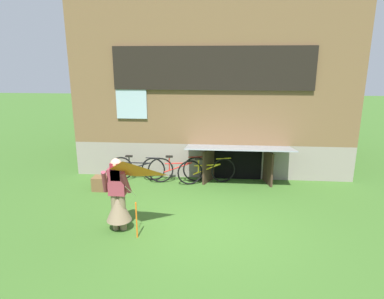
{
  "coord_description": "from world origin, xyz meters",
  "views": [
    {
      "loc": [
        0.25,
        -6.43,
        3.39
      ],
      "look_at": [
        -0.41,
        1.06,
        1.39
      ],
      "focal_mm": 30.68,
      "sensor_mm": 36.0,
      "label": 1
    }
  ],
  "objects_px": {
    "bicycle_yellow": "(207,171)",
    "bicycle_red": "(178,169)",
    "kite": "(124,184)",
    "bicycle_black": "(137,168)",
    "person": "(118,201)",
    "wooden_crate": "(101,183)"
  },
  "relations": [
    {
      "from": "bicycle_yellow",
      "to": "bicycle_red",
      "type": "height_order",
      "value": "bicycle_red"
    },
    {
      "from": "kite",
      "to": "bicycle_red",
      "type": "height_order",
      "value": "kite"
    },
    {
      "from": "bicycle_yellow",
      "to": "kite",
      "type": "bearing_deg",
      "value": -127.88
    },
    {
      "from": "bicycle_black",
      "to": "person",
      "type": "bearing_deg",
      "value": -83.08
    },
    {
      "from": "person",
      "to": "wooden_crate",
      "type": "distance_m",
      "value": 2.46
    },
    {
      "from": "bicycle_yellow",
      "to": "wooden_crate",
      "type": "relative_size",
      "value": 3.78
    },
    {
      "from": "person",
      "to": "wooden_crate",
      "type": "relative_size",
      "value": 3.54
    },
    {
      "from": "kite",
      "to": "bicycle_yellow",
      "type": "height_order",
      "value": "kite"
    },
    {
      "from": "kite",
      "to": "bicycle_yellow",
      "type": "distance_m",
      "value": 3.83
    },
    {
      "from": "wooden_crate",
      "to": "bicycle_red",
      "type": "bearing_deg",
      "value": 21.75
    },
    {
      "from": "bicycle_black",
      "to": "wooden_crate",
      "type": "xyz_separation_m",
      "value": [
        -0.8,
        -0.86,
        -0.18
      ]
    },
    {
      "from": "wooden_crate",
      "to": "bicycle_yellow",
      "type": "bearing_deg",
      "value": 14.8
    },
    {
      "from": "bicycle_red",
      "to": "person",
      "type": "bearing_deg",
      "value": -116.96
    },
    {
      "from": "wooden_crate",
      "to": "kite",
      "type": "bearing_deg",
      "value": -61.27
    },
    {
      "from": "kite",
      "to": "bicycle_red",
      "type": "relative_size",
      "value": 0.87
    },
    {
      "from": "wooden_crate",
      "to": "person",
      "type": "bearing_deg",
      "value": -61.37
    },
    {
      "from": "kite",
      "to": "bicycle_black",
      "type": "height_order",
      "value": "kite"
    },
    {
      "from": "bicycle_yellow",
      "to": "bicycle_red",
      "type": "bearing_deg",
      "value": 160.03
    },
    {
      "from": "person",
      "to": "bicycle_black",
      "type": "bearing_deg",
      "value": 120.41
    },
    {
      "from": "bicycle_red",
      "to": "bicycle_yellow",
      "type": "bearing_deg",
      "value": -14.06
    },
    {
      "from": "person",
      "to": "wooden_crate",
      "type": "bearing_deg",
      "value": 142.13
    },
    {
      "from": "person",
      "to": "kite",
      "type": "distance_m",
      "value": 0.91
    }
  ]
}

